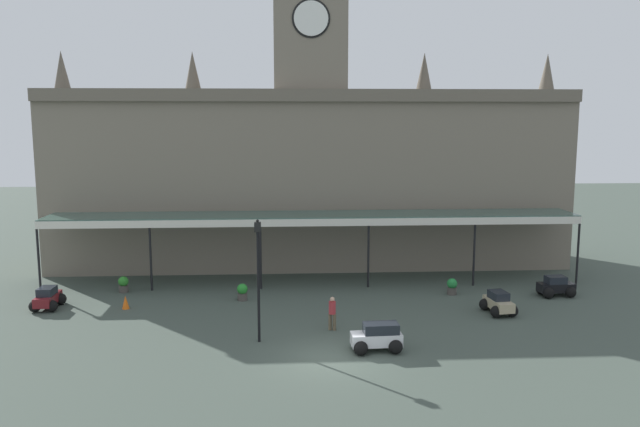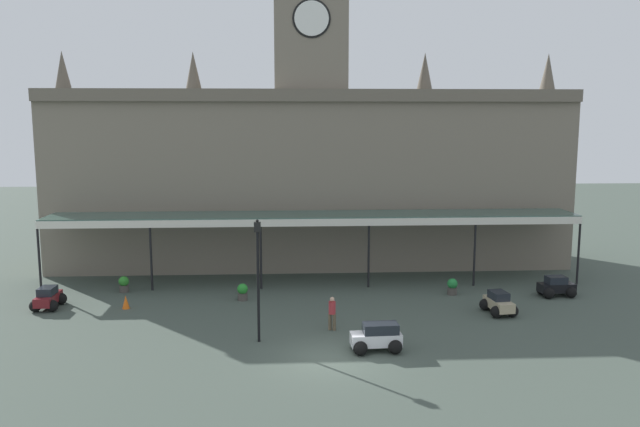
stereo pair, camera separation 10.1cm
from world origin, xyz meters
The scene contains 13 objects.
ground_plane centered at (0.00, 0.00, 0.00)m, with size 140.00×140.00×0.00m, color #404C43.
station_building centered at (0.00, 18.29, 6.79)m, with size 35.21×6.60×20.27m.
entrance_canopy centered at (0.00, 12.76, 4.19)m, with size 32.83×3.26×4.35m.
car_beige_sedan centered at (9.48, 5.86, 0.50)m, with size 1.69×2.15×1.19m.
car_maroon_sedan centered at (-14.72, 8.15, 0.50)m, with size 1.54×2.06×1.19m.
car_white_estate centered at (2.26, 0.78, 0.56)m, with size 2.29×1.62×1.27m.
car_black_sedan centered at (13.92, 8.93, 0.50)m, with size 2.11×1.62×1.19m.
pedestrian_near_entrance centered at (0.47, 3.69, 0.91)m, with size 0.38×0.34×1.67m.
victorian_lamppost centered at (-3.04, 2.26, 3.52)m, with size 0.30×0.30×5.76m.
traffic_cone centered at (-10.48, 7.83, 0.36)m, with size 0.40×0.40×0.73m, color orange.
planter_by_canopy centered at (7.97, 9.60, 0.49)m, with size 0.60×0.60×0.96m.
planter_forecourt_centre centered at (-11.40, 11.19, 0.49)m, with size 0.60×0.60×0.96m.
planter_near_kerb centered at (-4.24, 9.09, 0.49)m, with size 0.60×0.60×0.96m.
Camera 2 is at (-1.77, -26.39, 10.39)m, focal length 35.99 mm.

